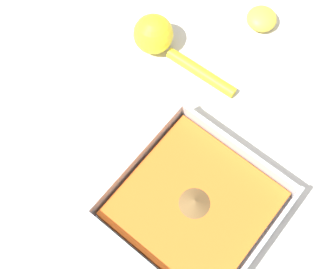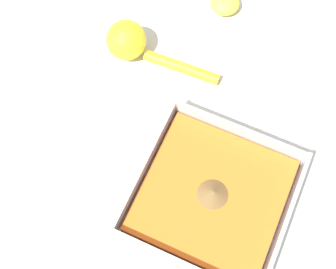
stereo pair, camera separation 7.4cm
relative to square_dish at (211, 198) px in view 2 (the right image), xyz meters
The scene contains 4 objects.
ground_plane 0.03m from the square_dish, 95.83° to the right, with size 4.00×4.00×0.00m, color beige.
square_dish is the anchor object (origin of this frame).
lemon_squeezer 0.30m from the square_dish, 130.68° to the right, with size 0.07×0.21×0.07m.
lemon_half 0.37m from the square_dish, 161.69° to the right, with size 0.05×0.05×0.03m.
Camera 2 is at (0.20, 0.04, 0.71)m, focal length 50.00 mm.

